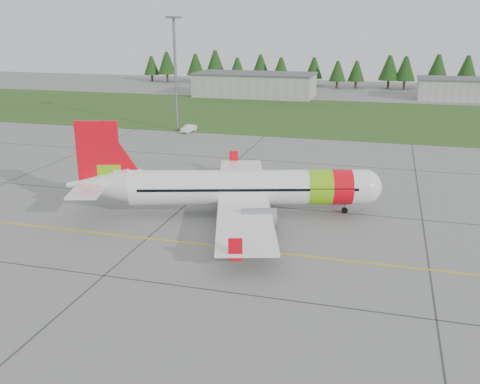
% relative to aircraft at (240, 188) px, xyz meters
% --- Properties ---
extents(ground, '(320.00, 320.00, 0.00)m').
position_rel_aircraft_xyz_m(ground, '(8.46, -16.94, -2.85)').
color(ground, gray).
rests_on(ground, ground).
extents(aircraft, '(31.88, 30.10, 9.89)m').
position_rel_aircraft_xyz_m(aircraft, '(0.00, 0.00, 0.00)').
color(aircraft, white).
rests_on(aircraft, ground).
extents(service_van, '(1.61, 1.54, 4.03)m').
position_rel_aircraft_xyz_m(service_van, '(-21.03, 40.36, -0.84)').
color(service_van, white).
rests_on(service_van, ground).
extents(grass_strip, '(320.00, 50.00, 0.03)m').
position_rel_aircraft_xyz_m(grass_strip, '(8.46, 65.06, -2.84)').
color(grass_strip, '#30561E').
rests_on(grass_strip, ground).
extents(taxi_guideline, '(120.00, 0.25, 0.02)m').
position_rel_aircraft_xyz_m(taxi_guideline, '(8.46, -8.94, -2.84)').
color(taxi_guideline, gold).
rests_on(taxi_guideline, ground).
extents(hangar_west, '(32.00, 14.00, 6.00)m').
position_rel_aircraft_xyz_m(hangar_west, '(-21.54, 93.06, 0.15)').
color(hangar_west, '#A8A8A3').
rests_on(hangar_west, ground).
extents(hangar_east, '(24.00, 12.00, 5.20)m').
position_rel_aircraft_xyz_m(hangar_east, '(33.46, 101.06, -0.25)').
color(hangar_east, '#A8A8A3').
rests_on(hangar_east, ground).
extents(floodlight_mast, '(0.50, 0.50, 20.00)m').
position_rel_aircraft_xyz_m(floodlight_mast, '(-23.54, 41.06, 7.15)').
color(floodlight_mast, slate).
rests_on(floodlight_mast, ground).
extents(treeline, '(160.00, 8.00, 10.00)m').
position_rel_aircraft_xyz_m(treeline, '(8.46, 121.06, 2.15)').
color(treeline, '#1C3F14').
rests_on(treeline, ground).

